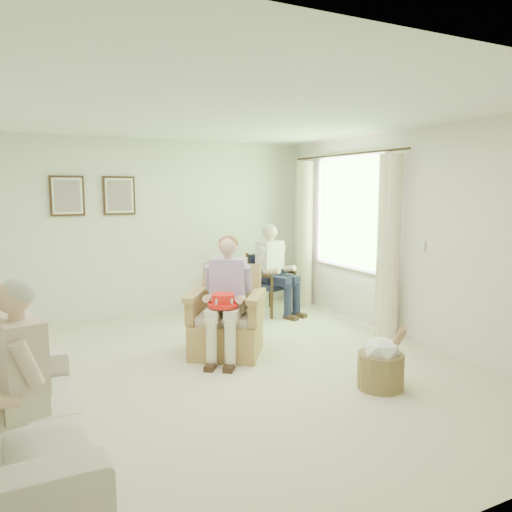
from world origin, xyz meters
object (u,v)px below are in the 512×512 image
person_wicker (230,289)px  wicker_armchair (225,326)px  sofa (16,418)px  person_dark (273,264)px  red_hat (223,301)px  hatbox (381,363)px  wood_armchair (269,280)px  person_sofa (13,374)px

person_wicker → wicker_armchair: bearing=124.9°
sofa → person_dark: (3.57, 2.85, 0.44)m
sofa → person_wicker: size_ratio=1.70×
person_wicker → red_hat: bearing=-97.9°
red_hat → person_wicker: bearing=47.1°
red_hat → hatbox: bearing=-50.9°
sofa → red_hat: bearing=-59.5°
wood_armchair → sofa: 4.66m
wicker_armchair → red_hat: 0.49m
wicker_armchair → sofa: size_ratio=0.44×
person_sofa → hatbox: (3.10, 0.21, -0.50)m
wood_armchair → red_hat: (-1.52, -1.80, 0.19)m
wood_armchair → red_hat: wood_armchair is taller
person_dark → hatbox: size_ratio=2.07×
wood_armchair → sofa: size_ratio=0.39×
wicker_armchair → person_dark: (1.37, 1.35, 0.45)m
wicker_armchair → wood_armchair: (1.37, 1.50, 0.17)m
wicker_armchair → person_wicker: (-0.00, -0.13, 0.46)m
red_hat → hatbox: (1.06, -1.30, -0.43)m
person_dark → hatbox: 3.03m
wicker_armchair → wood_armchair: bearing=82.5°
red_hat → person_dark: bearing=47.2°
red_hat → wicker_armchair: bearing=63.1°
person_sofa → red_hat: 2.54m
sofa → red_hat: size_ratio=6.95×
wicker_armchair → hatbox: bearing=-25.4°
person_wicker → red_hat: person_wicker is taller
wicker_armchair → hatbox: wicker_armchair is taller
sofa → person_sofa: size_ratio=1.73×
wicker_armchair → wood_armchair: size_ratio=1.12×
wood_armchair → red_hat: bearing=-150.2°
person_dark → hatbox: (-0.46, -2.95, -0.52)m
sofa → person_dark: size_ratio=1.71×
wood_armchair → person_dark: (-0.00, -0.15, 0.28)m
person_dark → red_hat: 2.24m
wood_armchair → person_sofa: size_ratio=0.68×
person_wicker → person_dark: 2.02m
wicker_armchair → person_sofa: 2.87m
sofa → person_sofa: 0.52m
person_wicker → person_sofa: size_ratio=1.02×
person_sofa → sofa: bearing=166.1°
wicker_armchair → person_sofa: person_sofa is taller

